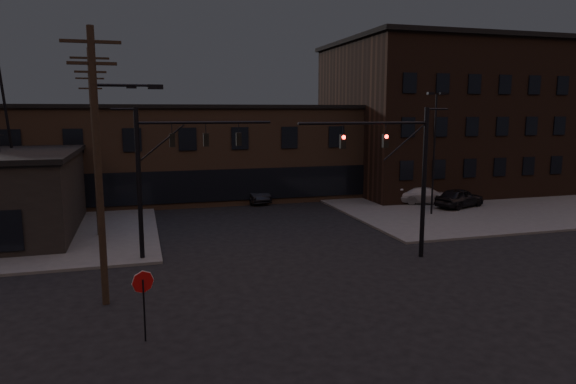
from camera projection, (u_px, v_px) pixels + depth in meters
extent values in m
plane|color=black|center=(340.00, 297.00, 21.72)|extent=(140.00, 140.00, 0.00)
cube|color=#474744|center=(469.00, 193.00, 48.64)|extent=(30.00, 30.00, 0.15)
cube|color=#4D3829|center=(228.00, 152.00, 47.64)|extent=(40.00, 12.00, 8.00)
cube|color=black|center=(448.00, 119.00, 51.34)|extent=(22.00, 16.00, 14.00)
cylinder|color=black|center=(424.00, 184.00, 27.15)|extent=(0.24, 0.24, 8.00)
cylinder|color=black|center=(365.00, 123.00, 25.68)|extent=(7.00, 0.14, 0.14)
cube|color=#FF140C|center=(385.00, 141.00, 26.14)|extent=(0.28, 0.22, 0.70)
cube|color=#FF140C|center=(343.00, 142.00, 25.50)|extent=(0.28, 0.22, 0.70)
cylinder|color=black|center=(139.00, 185.00, 26.46)|extent=(0.24, 0.24, 8.00)
cylinder|color=black|center=(206.00, 123.00, 26.93)|extent=(7.00, 0.14, 0.14)
cube|color=black|center=(172.00, 140.00, 26.58)|extent=(0.28, 0.22, 0.70)
cube|color=black|center=(206.00, 140.00, 27.07)|extent=(0.28, 0.22, 0.70)
cube|color=black|center=(239.00, 139.00, 27.55)|extent=(0.28, 0.22, 0.70)
cylinder|color=black|center=(144.00, 311.00, 17.44)|extent=(0.06, 0.06, 2.20)
cylinder|color=maroon|center=(143.00, 282.00, 17.30)|extent=(0.72, 0.33, 0.76)
cylinder|color=black|center=(98.00, 170.00, 20.12)|extent=(0.28, 0.28, 11.00)
cube|color=black|center=(91.00, 42.00, 19.35)|extent=(2.20, 0.12, 0.12)
cube|color=black|center=(92.00, 63.00, 19.48)|extent=(1.80, 0.12, 0.12)
cube|color=black|center=(155.00, 87.00, 20.25)|extent=(0.60, 0.25, 0.18)
cylinder|color=black|center=(95.00, 145.00, 31.19)|extent=(0.28, 0.28, 11.50)
cube|color=black|center=(90.00, 58.00, 30.38)|extent=(2.20, 0.12, 0.12)
cube|color=black|center=(90.00, 72.00, 30.50)|extent=(1.80, 0.12, 0.12)
cube|color=black|center=(131.00, 87.00, 31.27)|extent=(0.60, 0.25, 0.18)
cylinder|color=black|center=(93.00, 139.00, 42.33)|extent=(0.28, 0.28, 11.00)
cube|color=black|center=(90.00, 78.00, 41.56)|extent=(2.20, 0.12, 0.12)
cube|color=black|center=(90.00, 88.00, 41.68)|extent=(1.80, 0.12, 0.12)
cylinder|color=black|center=(434.00, 156.00, 37.87)|extent=(0.14, 0.14, 9.00)
cube|color=black|center=(431.00, 93.00, 37.02)|extent=(0.50, 0.28, 0.18)
cube|color=black|center=(443.00, 94.00, 37.30)|extent=(0.50, 0.28, 0.18)
cylinder|color=black|center=(463.00, 149.00, 44.27)|extent=(0.14, 0.14, 9.00)
cube|color=black|center=(461.00, 96.00, 43.42)|extent=(0.50, 0.28, 0.18)
cube|color=black|center=(471.00, 96.00, 43.69)|extent=(0.50, 0.28, 0.18)
imported|color=black|center=(460.00, 198.00, 41.05)|extent=(4.94, 3.32, 1.56)
imported|color=#A2A3A5|center=(426.00, 195.00, 42.83)|extent=(5.17, 3.37, 1.39)
imported|color=black|center=(252.00, 193.00, 44.17)|extent=(2.57, 4.87, 1.53)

